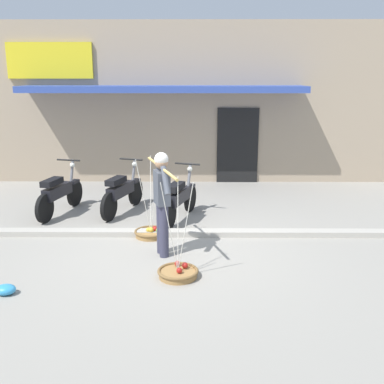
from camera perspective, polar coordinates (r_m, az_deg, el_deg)
name	(u,v)px	position (r m, az deg, el deg)	size (l,w,h in m)	color
ground_plane	(172,250)	(7.73, -2.49, -7.23)	(90.00, 90.00, 0.00)	gray
sidewalk_curb	(174,233)	(8.37, -2.26, -5.13)	(20.00, 0.24, 0.10)	#AEA89C
fruit_vendor	(162,197)	(7.23, -3.78, -0.62)	(0.60, 1.72, 1.70)	#38384C
fruit_basket_left_side	(178,272)	(6.73, -1.74, -9.99)	(0.60, 0.60, 1.45)	#9E7542
fruit_basket_right_side	(151,232)	(8.34, -5.16, -5.06)	(0.60, 0.60, 1.45)	#9E7542
motorcycle_nearest_shop	(59,193)	(9.90, -16.31, -0.15)	(0.62, 1.79, 1.09)	black
motorcycle_second_in_row	(122,192)	(9.71, -8.76, 0.00)	(0.72, 1.75, 1.09)	black
motorcycle_third_in_row	(180,199)	(9.10, -1.56, -0.82)	(0.72, 1.75, 1.09)	black
storefront_building	(170,99)	(14.68, -2.83, 11.58)	(13.00, 6.00, 4.20)	tan
plastic_litter_bag	(5,290)	(6.72, -22.34, -11.24)	(0.28, 0.22, 0.14)	#3393D1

